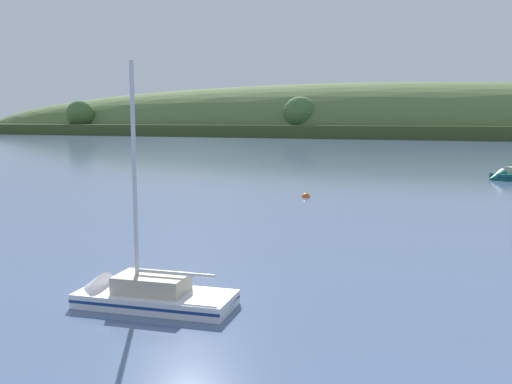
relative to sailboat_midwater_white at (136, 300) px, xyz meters
name	(u,v)px	position (x,y,z in m)	size (l,w,h in m)	color
far_shoreline_hill	(349,135)	(-52.88, 225.20, 0.13)	(549.13, 85.13, 45.95)	#3C4E24
sailboat_midwater_white	(136,300)	(0.00, 0.00, 0.00)	(7.10, 3.38, 10.43)	white
mooring_buoy_far_upstream	(306,197)	(-4.16, 31.39, -0.15)	(0.77, 0.77, 0.85)	#EA5B19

